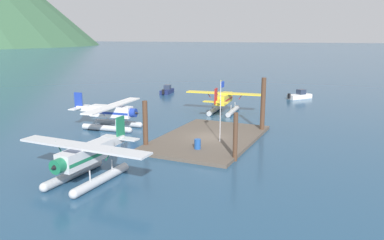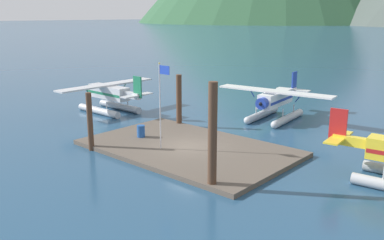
{
  "view_description": "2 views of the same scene",
  "coord_description": "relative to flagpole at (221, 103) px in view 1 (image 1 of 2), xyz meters",
  "views": [
    {
      "loc": [
        -33.27,
        -13.49,
        10.02
      ],
      "look_at": [
        2.27,
        2.79,
        1.3
      ],
      "focal_mm": 35.22,
      "sensor_mm": 36.0,
      "label": 1
    },
    {
      "loc": [
        18.5,
        -20.49,
        9.11
      ],
      "look_at": [
        -1.67,
        2.33,
        1.43
      ],
      "focal_mm": 39.26,
      "sensor_mm": 36.0,
      "label": 2
    }
  ],
  "objects": [
    {
      "name": "seaplane_silver_port_fwd",
      "position": [
        -12.64,
        5.34,
        -2.35
      ],
      "size": [
        7.98,
        10.4,
        3.84
      ],
      "color": "#B7BABF",
      "rests_on": "ground"
    },
    {
      "name": "seaplane_yellow_stbd_fwd",
      "position": [
        14.31,
        4.83,
        -2.35
      ],
      "size": [
        7.96,
        10.49,
        3.84
      ],
      "color": "#B7BABF",
      "rests_on": "ground"
    },
    {
      "name": "piling_near_left",
      "position": [
        -4.11,
        -2.8,
        -1.91
      ],
      "size": [
        0.38,
        0.38,
        4.04
      ],
      "primitive_type": "cylinder",
      "color": "#4C3323",
      "rests_on": "ground"
    },
    {
      "name": "fuel_drum",
      "position": [
        -3.2,
        0.96,
        -3.19
      ],
      "size": [
        0.62,
        0.62,
        0.88
      ],
      "color": "#1E4C99",
      "rests_on": "dock_platform"
    },
    {
      "name": "dock_platform",
      "position": [
        0.88,
        1.61,
        -3.78
      ],
      "size": [
        14.26,
        8.87,
        0.3
      ],
      "primitive_type": "cube",
      "color": "brown",
      "rests_on": "ground"
    },
    {
      "name": "ground_plane",
      "position": [
        0.88,
        1.61,
        -3.93
      ],
      "size": [
        1200.0,
        1200.0,
        0.0
      ],
      "primitive_type": "plane",
      "color": "navy"
    },
    {
      "name": "piling_far_left",
      "position": [
        -3.91,
        5.84,
        -1.75
      ],
      "size": [
        0.45,
        0.45,
        4.36
      ],
      "primitive_type": "cylinder",
      "color": "#4C3323",
      "rests_on": "ground"
    },
    {
      "name": "piling_near_right",
      "position": [
        6.25,
        -2.42,
        -1.02
      ],
      "size": [
        0.48,
        0.48,
        5.81
      ],
      "primitive_type": "cylinder",
      "color": "#4C3323",
      "rests_on": "ground"
    },
    {
      "name": "boat_navy_open_east",
      "position": [
        26.79,
        20.14,
        -3.44
      ],
      "size": [
        4.83,
        2.33,
        1.5
      ],
      "color": "navy",
      "rests_on": "ground"
    },
    {
      "name": "seaplane_white_bow_centre",
      "position": [
        0.89,
        13.13,
        -2.35
      ],
      "size": [
        10.49,
        7.95,
        3.84
      ],
      "color": "#B7BABF",
      "rests_on": "ground"
    },
    {
      "name": "flagpole",
      "position": [
        0.0,
        0.0,
        0.0
      ],
      "size": [
        0.95,
        0.1,
        5.81
      ],
      "color": "silver",
      "rests_on": "dock_platform"
    },
    {
      "name": "boat_white_open_se",
      "position": [
        30.73,
        -2.57,
        -3.44
      ],
      "size": [
        4.25,
        3.74,
        1.5
      ],
      "color": "silver",
      "rests_on": "ground"
    }
  ]
}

